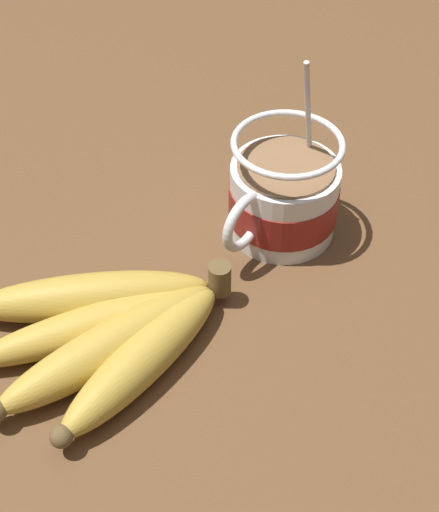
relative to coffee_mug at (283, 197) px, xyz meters
The scene contains 3 objects.
table 9.28cm from the coffee_mug, 24.59° to the left, with size 130.84×130.84×3.60cm.
coffee_mug is the anchor object (origin of this frame).
banana_bunch 20.81cm from the coffee_mug, ahead, with size 22.24×18.49×4.27cm.
Camera 1 is at (36.98, 24.54, 51.07)cm, focal length 50.00 mm.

